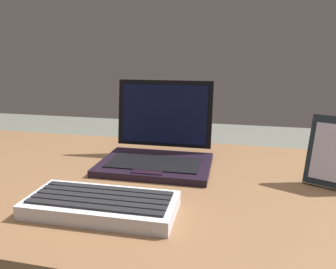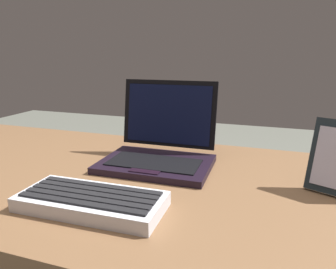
{
  "view_description": "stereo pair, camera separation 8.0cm",
  "coord_description": "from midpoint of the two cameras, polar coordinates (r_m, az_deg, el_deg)",
  "views": [
    {
      "loc": [
        0.19,
        -0.68,
        1.06
      ],
      "look_at": [
        0.02,
        0.07,
        0.85
      ],
      "focal_mm": 33.18,
      "sensor_mm": 36.0,
      "label": 1
    },
    {
      "loc": [
        0.26,
        -0.66,
        1.06
      ],
      "look_at": [
        0.02,
        0.07,
        0.85
      ],
      "focal_mm": 33.18,
      "sensor_mm": 36.0,
      "label": 2
    }
  ],
  "objects": [
    {
      "name": "photo_frame",
      "position": [
        0.78,
        25.7,
        -3.11
      ],
      "size": [
        0.12,
        0.09,
        0.16
      ],
      "color": "#1A242A",
      "rests_on": "desk"
    },
    {
      "name": "desk",
      "position": [
        0.8,
        -5.36,
        -13.13
      ],
      "size": [
        1.72,
        0.69,
        0.76
      ],
      "color": "brown",
      "rests_on": "ground"
    },
    {
      "name": "external_keyboard",
      "position": [
        0.64,
        -15.74,
        -12.34
      ],
      "size": [
        0.29,
        0.13,
        0.03
      ],
      "color": "silver",
      "rests_on": "desk"
    },
    {
      "name": "laptop_front",
      "position": [
        0.86,
        -4.5,
        -2.55
      ],
      "size": [
        0.3,
        0.24,
        0.22
      ],
      "color": "black",
      "rests_on": "desk"
    }
  ]
}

